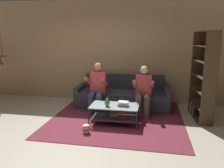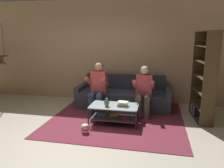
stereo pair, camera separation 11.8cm
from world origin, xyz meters
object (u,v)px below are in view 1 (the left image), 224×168
person_seated_right (143,89)px  bookshelf (204,82)px  vase (107,103)px  person_seated_left (97,86)px  popcorn_tub (86,129)px  coffee_table (114,111)px  couch (123,96)px  book_stack (123,104)px

person_seated_right → bookshelf: 1.38m
bookshelf → vase: bearing=-158.2°
person_seated_left → person_seated_right: 1.14m
person_seated_right → popcorn_tub: (-1.04, -1.30, -0.56)m
person_seated_left → coffee_table: person_seated_left is taller
person_seated_left → popcorn_tub: person_seated_left is taller
couch → person_seated_left: 0.87m
coffee_table → popcorn_tub: coffee_table is taller
vase → coffee_table: bearing=38.9°
person_seated_left → bookshelf: 2.50m
person_seated_right → coffee_table: bearing=-130.7°
person_seated_right → coffee_table: person_seated_right is taller
person_seated_left → popcorn_tub: (0.09, -1.30, -0.58)m
coffee_table → popcorn_tub: size_ratio=5.44×
person_seated_left → popcorn_tub: 1.43m
person_seated_left → coffee_table: (0.55, -0.69, -0.40)m
couch → bookshelf: (1.93, -0.49, 0.58)m
couch → bookshelf: 2.07m
coffee_table → popcorn_tub: 0.79m
person_seated_right → vase: (-0.72, -0.79, -0.15)m
coffee_table → book_stack: bearing=-1.2°
person_seated_right → popcorn_tub: person_seated_right is taller
couch → vase: couch is taller
coffee_table → bookshelf: (1.95, 0.72, 0.59)m
coffee_table → vase: vase is taller
book_stack → bookshelf: bookshelf is taller
person_seated_right → popcorn_tub: bearing=-128.8°
couch → person_seated_left: (-0.57, -0.52, 0.39)m
couch → bookshelf: bearing=-14.3°
couch → book_stack: (0.17, -1.21, 0.18)m
bookshelf → person_seated_left: bearing=-179.2°
person_seated_left → book_stack: (0.73, -0.69, -0.21)m
person_seated_right → bookshelf: (1.36, 0.04, 0.21)m
book_stack → bookshelf: (1.76, 0.72, 0.40)m
couch → popcorn_tub: (-0.48, -1.83, -0.19)m
couch → book_stack: bearing=-82.2°
couch → person_seated_right: size_ratio=2.07×
couch → popcorn_tub: size_ratio=12.88×
book_stack → bookshelf: size_ratio=0.13×
person_seated_left → vase: 0.91m
vase → book_stack: 0.34m
couch → book_stack: 1.24m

